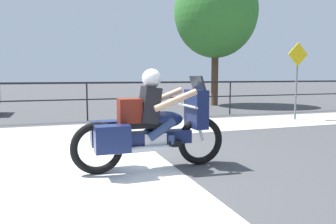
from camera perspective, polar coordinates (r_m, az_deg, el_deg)
ground_plane at (r=5.38m, az=-8.38°, el=-9.01°), size 120.00×120.00×0.00m
sidewalk_band at (r=8.67m, az=-12.58°, el=-3.18°), size 44.00×2.40×0.01m
crosswalk_band at (r=5.10m, az=-18.02°, el=-10.06°), size 3.35×6.00×0.01m
fence_railing at (r=10.59m, az=-13.96°, el=3.70°), size 36.00×0.05×1.22m
motorcycle at (r=4.93m, az=-3.14°, el=-2.31°), size 2.39×0.76×1.52m
street_sign at (r=11.27m, az=21.55°, el=6.61°), size 0.74×0.06×2.46m
tree_behind_sign at (r=16.08m, az=8.31°, el=16.87°), size 3.88×3.88×6.52m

